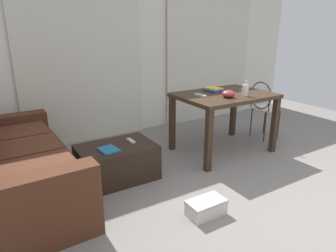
# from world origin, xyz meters

# --- Properties ---
(ground_plane) EXTENTS (7.31, 7.31, 0.00)m
(ground_plane) POSITION_xyz_m (0.00, 1.12, 0.00)
(ground_plane) COLOR gray
(wall_back) EXTENTS (5.91, 0.10, 2.47)m
(wall_back) POSITION_xyz_m (0.00, 3.04, 1.24)
(wall_back) COLOR silver
(wall_back) RESTS_ON ground
(curtains) EXTENTS (4.04, 0.03, 2.14)m
(curtains) POSITION_xyz_m (0.00, 2.96, 1.07)
(curtains) COLOR beige
(curtains) RESTS_ON ground
(couch) EXTENTS (0.95, 2.02, 0.82)m
(couch) POSITION_xyz_m (-2.23, 1.71, 0.32)
(couch) COLOR #4C2819
(couch) RESTS_ON ground
(coffee_table) EXTENTS (0.82, 0.56, 0.39)m
(coffee_table) POSITION_xyz_m (-1.25, 1.58, 0.20)
(coffee_table) COLOR black
(coffee_table) RESTS_ON ground
(craft_table) EXTENTS (1.22, 0.88, 0.80)m
(craft_table) POSITION_xyz_m (0.29, 1.59, 0.69)
(craft_table) COLOR #382619
(craft_table) RESTS_ON ground
(wire_chair) EXTENTS (0.41, 0.41, 0.87)m
(wire_chair) POSITION_xyz_m (1.12, 1.64, 0.54)
(wire_chair) COLOR silver
(wire_chair) RESTS_ON ground
(bottle_near) EXTENTS (0.08, 0.08, 0.19)m
(bottle_near) POSITION_xyz_m (0.41, 1.35, 0.87)
(bottle_near) COLOR beige
(bottle_near) RESTS_ON craft_table
(bowl) EXTENTS (0.16, 0.16, 0.09)m
(bowl) POSITION_xyz_m (0.18, 1.40, 0.84)
(bowl) COLOR #9E3833
(bowl) RESTS_ON craft_table
(book_stack) EXTENTS (0.22, 0.27, 0.04)m
(book_stack) POSITION_xyz_m (0.28, 1.81, 0.82)
(book_stack) COLOR #1E668C
(book_stack) RESTS_ON craft_table
(tv_remote_on_table) EXTENTS (0.06, 0.19, 0.02)m
(tv_remote_on_table) POSITION_xyz_m (-0.07, 1.64, 0.81)
(tv_remote_on_table) COLOR #B7B7B2
(tv_remote_on_table) RESTS_ON craft_table
(scissors) EXTENTS (0.09, 0.11, 0.00)m
(scissors) POSITION_xyz_m (0.71, 1.64, 0.80)
(scissors) COLOR #9EA0A5
(scissors) RESTS_ON craft_table
(tv_remote_primary) EXTENTS (0.05, 0.15, 0.02)m
(tv_remote_primary) POSITION_xyz_m (-1.06, 1.61, 0.40)
(tv_remote_primary) COLOR #B7B7B2
(tv_remote_primary) RESTS_ON coffee_table
(magazine) EXTENTS (0.20, 0.24, 0.02)m
(magazine) POSITION_xyz_m (-1.36, 1.49, 0.40)
(magazine) COLOR #1E668C
(magazine) RESTS_ON coffee_table
(shoebox) EXTENTS (0.35, 0.20, 0.14)m
(shoebox) POSITION_xyz_m (-0.83, 0.52, 0.07)
(shoebox) COLOR beige
(shoebox) RESTS_ON ground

